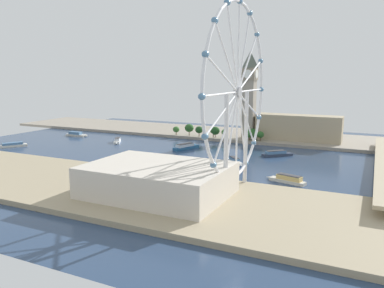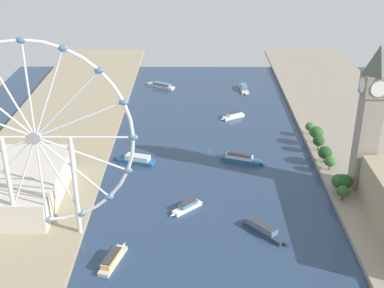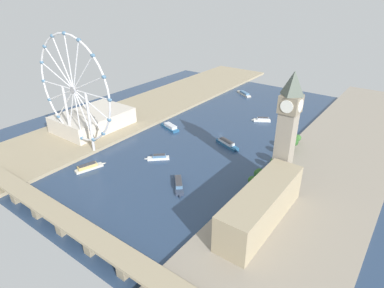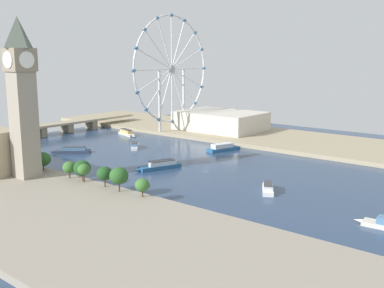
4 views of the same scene
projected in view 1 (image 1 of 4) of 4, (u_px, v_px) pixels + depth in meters
ground_plane at (155, 151)px, 349.29m from camera, size 402.96×402.96×0.00m
riverbank_left at (206, 132)px, 452.22m from camera, size 90.00×520.00×3.00m
riverbank_right at (61, 181)px, 245.82m from camera, size 90.00×520.00×3.00m
clock_tower at (249, 93)px, 395.67m from camera, size 14.75×14.75×89.80m
parliament_block at (298, 128)px, 386.89m from camera, size 22.00×84.09×25.82m
tree_row_embankment at (221, 131)px, 401.44m from camera, size 12.44×103.06×12.79m
ferris_wheel at (238, 94)px, 212.49m from camera, size 101.51×3.20×106.12m
riverside_hall at (158, 180)px, 211.30m from camera, size 54.72×76.25×16.94m
tour_boat_0 at (186, 147)px, 358.38m from camera, size 32.09×16.02×5.50m
tour_boat_1 at (76, 134)px, 434.32m from camera, size 7.73×29.08×4.90m
tour_boat_2 at (288, 179)px, 246.28m from camera, size 12.12×28.02×5.43m
tour_boat_3 at (235, 161)px, 299.56m from camera, size 19.46×18.35×4.93m
tour_boat_4 at (117, 141)px, 392.02m from camera, size 21.35×15.09×4.87m
tour_boat_5 at (11, 145)px, 367.36m from camera, size 30.69×20.81×4.44m
tour_boat_6 at (146, 162)px, 293.12m from camera, size 31.00×15.24×5.63m
tour_boat_7 at (277, 154)px, 327.27m from camera, size 24.23×26.10×4.97m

